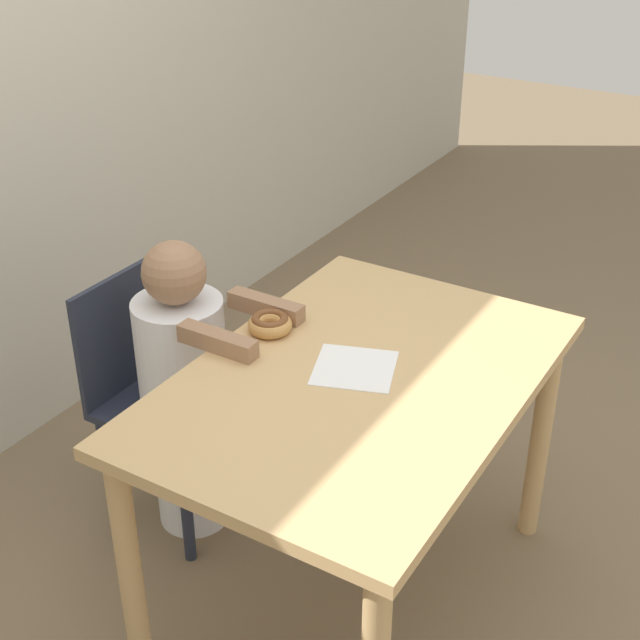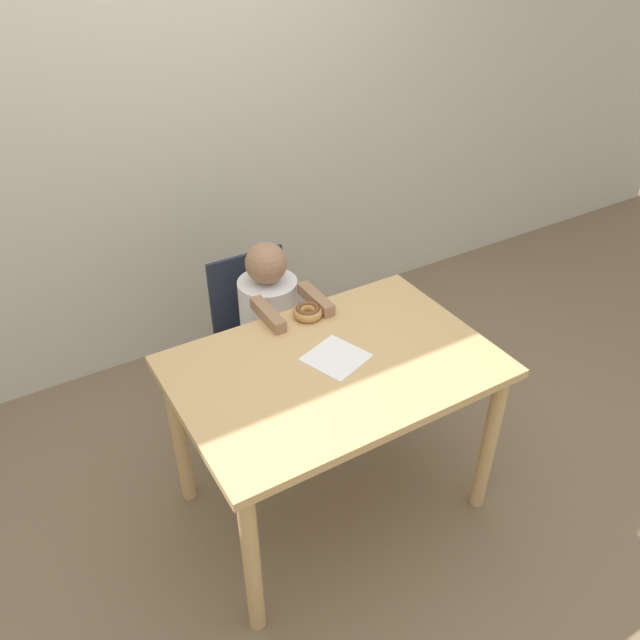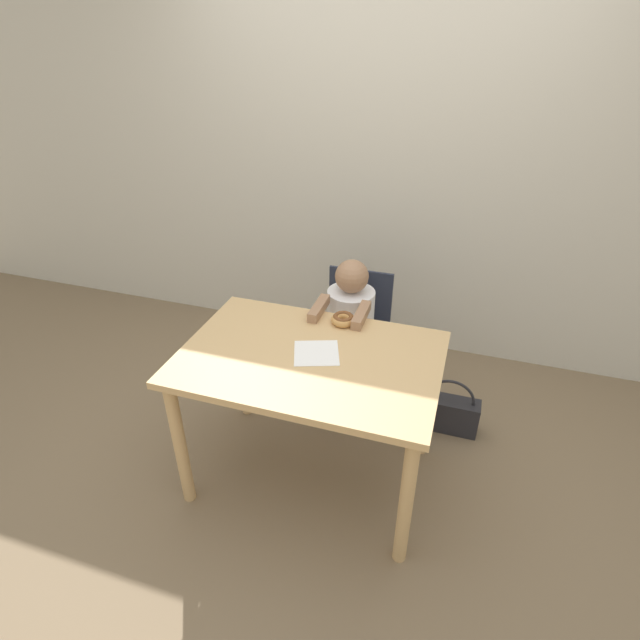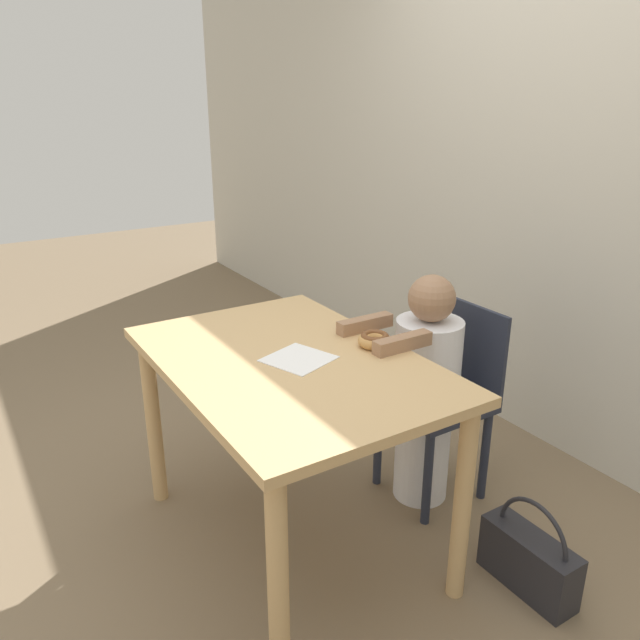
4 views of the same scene
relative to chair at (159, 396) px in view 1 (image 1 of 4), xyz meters
The scene contains 7 objects.
ground_plane 0.83m from the chair, 92.53° to the right, with size 12.00×12.00×0.00m, color #7A664C.
dining_table 0.75m from the chair, 92.53° to the right, with size 1.18×0.80×0.76m.
chair is the anchor object (origin of this frame).
child_figure 0.12m from the chair, 90.00° to the right, with size 0.27×0.48×0.97m.
donut 0.53m from the chair, 84.75° to the right, with size 0.12×0.12×0.05m.
napkin 0.76m from the chair, 90.72° to the right, with size 0.26×0.26×0.00m.
handbag 0.70m from the chair, 13.27° to the right, with size 0.35×0.12×0.35m.
Camera 1 is at (-1.66, -0.89, 1.97)m, focal length 50.00 mm.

